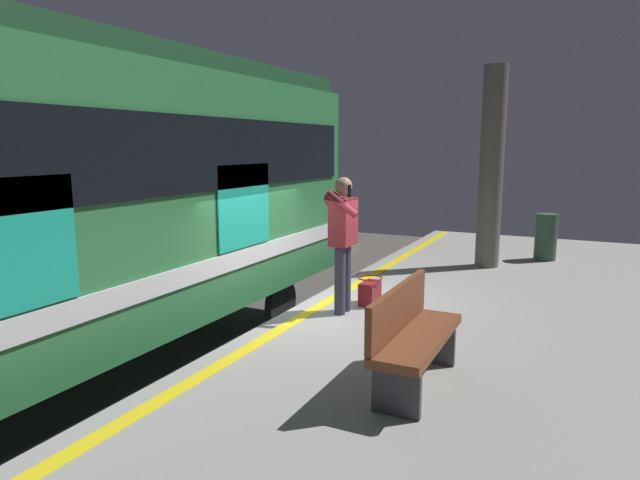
% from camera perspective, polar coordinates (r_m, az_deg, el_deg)
% --- Properties ---
extents(ground_plane, '(24.48, 24.48, 0.00)m').
position_cam_1_polar(ground_plane, '(8.00, -1.63, -13.61)').
color(ground_plane, '#4C4742').
extents(platform, '(14.30, 5.11, 1.05)m').
position_cam_1_polar(platform, '(7.08, 17.48, -12.70)').
color(platform, gray).
rests_on(platform, ground).
extents(safety_line, '(14.01, 0.16, 0.01)m').
position_cam_1_polar(safety_line, '(7.52, 0.37, -6.62)').
color(safety_line, yellow).
rests_on(safety_line, platform).
extents(track_rail_near, '(18.59, 0.08, 0.16)m').
position_cam_1_polar(track_rail_near, '(8.69, -10.26, -11.27)').
color(track_rail_near, slate).
rests_on(track_rail_near, ground).
extents(track_rail_far, '(18.59, 0.08, 0.16)m').
position_cam_1_polar(track_rail_far, '(9.57, -17.32, -9.58)').
color(track_rail_far, slate).
rests_on(track_rail_far, ground).
extents(train_carriage, '(9.63, 2.79, 4.17)m').
position_cam_1_polar(train_carriage, '(7.22, -24.75, 4.47)').
color(train_carriage, '#2D723F').
rests_on(train_carriage, ground).
extents(passenger, '(0.57, 0.55, 1.74)m').
position_cam_1_polar(passenger, '(6.95, 2.34, 0.68)').
color(passenger, '#383347').
rests_on(passenger, platform).
extents(handbag, '(0.38, 0.34, 0.38)m').
position_cam_1_polar(handbag, '(7.51, 5.17, -5.33)').
color(handbag, maroon).
rests_on(handbag, platform).
extents(station_column, '(0.41, 0.41, 3.46)m').
position_cam_1_polar(station_column, '(10.08, 17.26, 7.08)').
color(station_column, '#59544C').
rests_on(station_column, platform).
extents(bench, '(1.49, 0.44, 0.90)m').
position_cam_1_polar(bench, '(5.01, 9.44, -9.44)').
color(bench, brown).
rests_on(bench, platform).
extents(trash_bin, '(0.39, 0.39, 0.87)m').
position_cam_1_polar(trash_bin, '(11.15, 22.28, 0.30)').
color(trash_bin, '#2D4C38').
rests_on(trash_bin, platform).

